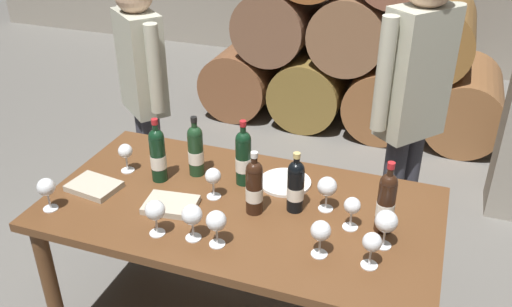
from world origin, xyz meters
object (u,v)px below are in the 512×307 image
(leather_ledger, at_px, (94,186))
(tasting_notebook, at_px, (171,205))
(wine_bottle_2, at_px, (386,202))
(serving_plate, at_px, (285,182))
(wine_glass_2, at_px, (372,243))
(taster_seated_left, at_px, (143,85))
(wine_glass_9, at_px, (386,222))
(wine_glass_10, at_px, (155,211))
(wine_bottle_0, at_px, (196,150))
(sommelier_presenting, at_px, (413,99))
(wine_bottle_4, at_px, (243,157))
(wine_bottle_5, at_px, (158,154))
(wine_glass_1, at_px, (213,177))
(dining_table, at_px, (241,222))
(wine_glass_8, at_px, (216,222))
(wine_glass_6, at_px, (46,188))
(wine_glass_7, at_px, (352,207))
(wine_bottle_3, at_px, (254,187))
(wine_glass_3, at_px, (125,152))
(wine_glass_4, at_px, (327,187))
(wine_bottle_1, at_px, (296,185))
(wine_glass_5, at_px, (321,232))
(wine_glass_0, at_px, (192,215))

(leather_ledger, bearing_deg, tasting_notebook, 5.80)
(wine_bottle_2, height_order, serving_plate, wine_bottle_2)
(wine_glass_2, height_order, taster_seated_left, taster_seated_left)
(wine_glass_9, bearing_deg, serving_plate, 148.36)
(wine_glass_10, bearing_deg, leather_ledger, 155.56)
(wine_bottle_0, height_order, sommelier_presenting, sommelier_presenting)
(wine_bottle_2, height_order, wine_bottle_4, wine_bottle_4)
(wine_bottle_5, distance_m, wine_glass_1, 0.30)
(dining_table, bearing_deg, wine_bottle_5, 170.86)
(wine_glass_1, relative_size, wine_glass_8, 0.94)
(wine_glass_2, xyz_separation_m, wine_glass_6, (-1.35, -0.10, 0.00))
(wine_glass_2, xyz_separation_m, wine_glass_9, (0.03, 0.13, 0.01))
(wine_glass_7, bearing_deg, tasting_notebook, -170.94)
(wine_bottle_5, relative_size, wine_glass_2, 2.12)
(wine_bottle_3, height_order, wine_glass_7, wine_bottle_3)
(wine_glass_6, xyz_separation_m, sommelier_presenting, (1.37, 1.05, 0.18))
(dining_table, bearing_deg, wine_glass_9, -6.66)
(wine_glass_3, xyz_separation_m, wine_glass_8, (0.62, -0.37, 0.01))
(wine_glass_2, height_order, wine_glass_6, wine_glass_6)
(wine_bottle_2, distance_m, wine_glass_2, 0.24)
(leather_ledger, bearing_deg, wine_glass_4, 18.86)
(wine_bottle_3, distance_m, wine_glass_10, 0.42)
(sommelier_presenting, bearing_deg, wine_bottle_1, -118.70)
(wine_bottle_2, distance_m, wine_glass_4, 0.26)
(wine_bottle_5, distance_m, wine_glass_9, 1.06)
(leather_ledger, bearing_deg, wine_glass_5, 2.38)
(wine_bottle_3, bearing_deg, serving_plate, 77.13)
(wine_glass_10, distance_m, tasting_notebook, 0.21)
(wine_glass_9, bearing_deg, wine_glass_6, -170.48)
(wine_glass_3, distance_m, wine_glass_6, 0.41)
(wine_bottle_3, distance_m, tasting_notebook, 0.38)
(wine_glass_6, height_order, wine_glass_10, wine_glass_10)
(wine_glass_0, height_order, tasting_notebook, wine_glass_0)
(wine_bottle_1, xyz_separation_m, taster_seated_left, (-1.11, 0.67, 0.04))
(wine_glass_4, height_order, wine_glass_10, wine_glass_4)
(wine_glass_6, bearing_deg, wine_glass_10, 0.30)
(wine_bottle_4, xyz_separation_m, wine_glass_5, (0.45, -0.38, -0.03))
(wine_bottle_2, xyz_separation_m, leather_ledger, (-1.27, -0.14, -0.12))
(wine_glass_5, distance_m, wine_glass_9, 0.26)
(wine_glass_5, xyz_separation_m, wine_glass_7, (0.08, 0.21, -0.01))
(wine_bottle_1, xyz_separation_m, wine_glass_6, (-0.98, -0.35, -0.01))
(wine_bottle_5, relative_size, wine_glass_8, 2.02)
(wine_glass_10, height_order, leather_ledger, wine_glass_10)
(taster_seated_left, bearing_deg, dining_table, -39.44)
(wine_bottle_0, bearing_deg, wine_glass_0, -66.50)
(wine_glass_4, height_order, serving_plate, wine_glass_4)
(wine_glass_3, height_order, wine_glass_7, same)
(wine_bottle_0, distance_m, wine_glass_6, 0.67)
(wine_glass_2, distance_m, wine_glass_5, 0.19)
(wine_bottle_0, relative_size, wine_glass_8, 1.92)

